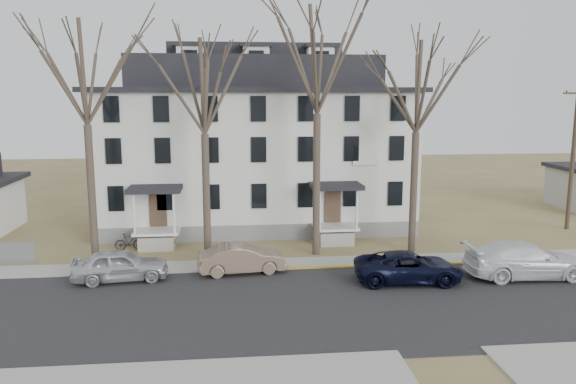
{
  "coord_description": "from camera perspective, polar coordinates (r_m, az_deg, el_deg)",
  "views": [
    {
      "loc": [
        -3.63,
        -20.24,
        8.84
      ],
      "look_at": [
        -0.65,
        9.0,
        3.7
      ],
      "focal_mm": 35.0,
      "sensor_mm": 36.0,
      "label": 1
    }
  ],
  "objects": [
    {
      "name": "main_road",
      "position": [
        24.21,
        3.28,
        -11.52
      ],
      "size": [
        120.0,
        10.0,
        0.04
      ],
      "primitive_type": "cube",
      "color": "#27272A",
      "rests_on": "ground"
    },
    {
      "name": "tree_center",
      "position": [
        30.48,
        3.03,
        14.12
      ],
      "size": [
        9.0,
        9.0,
        14.7
      ],
      "color": "#473B31",
      "rests_on": "ground"
    },
    {
      "name": "tree_mid_left",
      "position": [
        30.08,
        -8.59,
        11.26
      ],
      "size": [
        7.8,
        7.8,
        12.74
      ],
      "color": "#473B31",
      "rests_on": "ground"
    },
    {
      "name": "utility_pole_far",
      "position": [
        40.96,
        26.97,
        3.32
      ],
      "size": [
        2.0,
        0.28,
        9.5
      ],
      "color": "#3D3023",
      "rests_on": "ground"
    },
    {
      "name": "car_silver",
      "position": [
        28.15,
        -16.67,
        -7.19
      ],
      "size": [
        4.66,
        2.32,
        1.53
      ],
      "primitive_type": "imported",
      "rotation": [
        0.0,
        0.0,
        1.69
      ],
      "color": "silver",
      "rests_on": "ground"
    },
    {
      "name": "bicycle_left",
      "position": [
        33.83,
        -12.77,
        -4.64
      ],
      "size": [
        1.94,
        1.26,
        0.96
      ],
      "primitive_type": "imported",
      "rotation": [
        0.0,
        0.0,
        1.2
      ],
      "color": "black",
      "rests_on": "ground"
    },
    {
      "name": "bicycle_right",
      "position": [
        33.36,
        -15.81,
        -4.96
      ],
      "size": [
        1.67,
        0.58,
        0.98
      ],
      "primitive_type": "imported",
      "rotation": [
        0.0,
        0.0,
        1.64
      ],
      "color": "black",
      "rests_on": "ground"
    },
    {
      "name": "yellow_curb",
      "position": [
        30.01,
        11.27,
        -7.42
      ],
      "size": [
        14.0,
        0.25,
        0.06
      ],
      "primitive_type": "cube",
      "color": "gold",
      "rests_on": "ground"
    },
    {
      "name": "tree_far_left",
      "position": [
        30.97,
        -20.04,
        12.11
      ],
      "size": [
        8.4,
        8.4,
        13.72
      ],
      "color": "#473B31",
      "rests_on": "ground"
    },
    {
      "name": "car_tan",
      "position": [
        28.24,
        -4.7,
        -6.84
      ],
      "size": [
        4.52,
        2.07,
        1.44
      ],
      "primitive_type": "imported",
      "rotation": [
        0.0,
        0.0,
        1.7
      ],
      "color": "#7A6452",
      "rests_on": "ground"
    },
    {
      "name": "ground",
      "position": [
        22.39,
        4.11,
        -13.37
      ],
      "size": [
        120.0,
        120.0,
        0.0
      ],
      "primitive_type": "plane",
      "color": "olive",
      "rests_on": "ground"
    },
    {
      "name": "tree_mid_right",
      "position": [
        31.72,
        13.06,
        11.04
      ],
      "size": [
        7.8,
        7.8,
        12.74
      ],
      "color": "#473B31",
      "rests_on": "ground"
    },
    {
      "name": "far_sidewalk",
      "position": [
        29.82,
        1.45,
        -7.34
      ],
      "size": [
        120.0,
        2.0,
        0.08
      ],
      "primitive_type": "cube",
      "color": "#A09F97",
      "rests_on": "ground"
    },
    {
      "name": "boarding_house",
      "position": [
        38.39,
        -3.37,
        4.72
      ],
      "size": [
        20.8,
        12.36,
        12.05
      ],
      "color": "slate",
      "rests_on": "ground"
    },
    {
      "name": "car_white",
      "position": [
        29.79,
        22.98,
        -6.45
      ],
      "size": [
        5.92,
        2.51,
        1.7
      ],
      "primitive_type": "imported",
      "rotation": [
        0.0,
        0.0,
        1.55
      ],
      "color": "white",
      "rests_on": "ground"
    },
    {
      "name": "car_navy",
      "position": [
        27.45,
        12.14,
        -7.55
      ],
      "size": [
        5.25,
        2.71,
        1.42
      ],
      "primitive_type": "imported",
      "rotation": [
        0.0,
        0.0,
        1.5
      ],
      "color": "black",
      "rests_on": "ground"
    }
  ]
}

